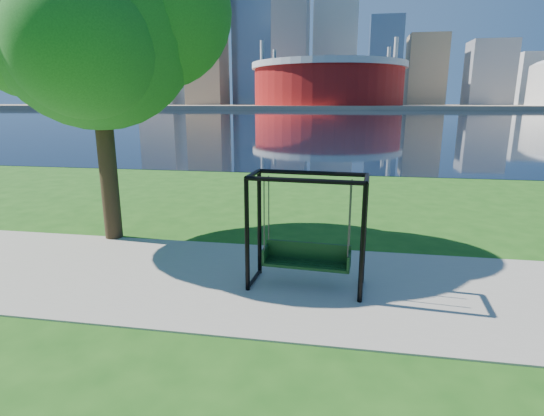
# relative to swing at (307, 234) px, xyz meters

# --- Properties ---
(ground) EXTENTS (900.00, 900.00, 0.00)m
(ground) POSITION_rel_swing_xyz_m (-0.60, 0.58, -1.01)
(ground) COLOR #1E5114
(ground) RESTS_ON ground
(path) EXTENTS (120.00, 4.00, 0.03)m
(path) POSITION_rel_swing_xyz_m (-0.60, 0.08, -0.99)
(path) COLOR #9E937F
(path) RESTS_ON ground
(river) EXTENTS (900.00, 180.00, 0.02)m
(river) POSITION_rel_swing_xyz_m (-0.60, 102.58, -1.00)
(river) COLOR black
(river) RESTS_ON ground
(far_bank) EXTENTS (900.00, 228.00, 2.00)m
(far_bank) POSITION_rel_swing_xyz_m (-0.60, 306.58, -0.01)
(far_bank) COLOR #937F60
(far_bank) RESTS_ON ground
(stadium) EXTENTS (83.00, 83.00, 32.00)m
(stadium) POSITION_rel_swing_xyz_m (-10.60, 235.58, 13.22)
(stadium) COLOR maroon
(stadium) RESTS_ON far_bank
(skyline) EXTENTS (392.00, 66.00, 96.50)m
(skyline) POSITION_rel_swing_xyz_m (-4.87, 319.97, 34.88)
(skyline) COLOR gray
(skyline) RESTS_ON far_bank
(swing) EXTENTS (2.09, 1.02, 2.09)m
(swing) POSITION_rel_swing_xyz_m (0.00, 0.00, 0.00)
(swing) COLOR black
(swing) RESTS_ON ground
(park_tree) EXTENTS (5.85, 5.28, 7.26)m
(park_tree) POSITION_rel_swing_xyz_m (-5.02, 2.12, 4.03)
(park_tree) COLOR black
(park_tree) RESTS_ON ground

